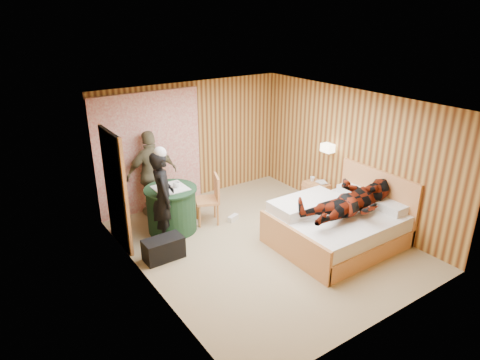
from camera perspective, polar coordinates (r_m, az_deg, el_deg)
floor at (r=7.64m, az=3.02°, el=-8.40°), size 4.20×5.00×0.01m
ceiling at (r=6.73m, az=3.44°, el=10.28°), size 4.20×5.00×0.01m
wall_back at (r=9.09m, az=-6.42°, el=5.14°), size 4.20×0.02×2.50m
wall_left at (r=6.14m, az=-12.58°, el=-3.74°), size 0.02×5.00×2.50m
wall_right at (r=8.47m, az=14.60°, el=3.29°), size 0.02×5.00×2.50m
curtain at (r=8.64m, az=-12.03°, el=3.55°), size 2.20×0.08×2.40m
doorway at (r=7.46m, az=-16.29°, el=-1.30°), size 0.06×0.90×2.05m
wall_lamp at (r=8.61m, az=11.63°, el=4.22°), size 0.26×0.24×0.16m
bed at (r=7.71m, az=12.97°, el=-5.87°), size 2.14×1.69×1.16m
nightstand at (r=9.08m, az=10.07°, el=-1.78°), size 0.38×0.51×0.50m
round_table at (r=7.97m, az=-9.10°, el=-3.82°), size 0.96×0.96×0.85m
chair_far at (r=8.57m, az=-11.12°, el=-1.28°), size 0.55×0.55×0.93m
chair_near at (r=8.13m, az=-3.85°, el=-2.10°), size 0.56×0.56×0.95m
duffel_bag at (r=7.23m, az=-10.16°, el=-9.00°), size 0.65×0.35×0.37m
sneaker_left at (r=8.23m, az=-6.63°, el=-5.70°), size 0.26×0.11×0.11m
sneaker_right at (r=8.37m, az=-0.93°, el=-5.10°), size 0.26×0.18×0.11m
woman_standing at (r=7.51m, az=-10.23°, el=-2.24°), size 0.56×0.69×1.65m
man_at_table at (r=8.49m, az=-11.64°, el=0.81°), size 1.03×0.48×1.72m
man_on_bed at (r=7.31m, az=14.88°, el=-1.77°), size 0.86×0.67×1.77m
book_lower at (r=8.95m, az=10.39°, el=-0.43°), size 0.20×0.24×0.02m
book_upper at (r=8.94m, az=10.40°, el=-0.31°), size 0.24×0.27×0.02m
cup_nightstand at (r=9.05m, az=9.62°, el=0.14°), size 0.10×0.10×0.09m
cup_table at (r=7.78m, az=-8.48°, el=-0.65°), size 0.16×0.16×0.10m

